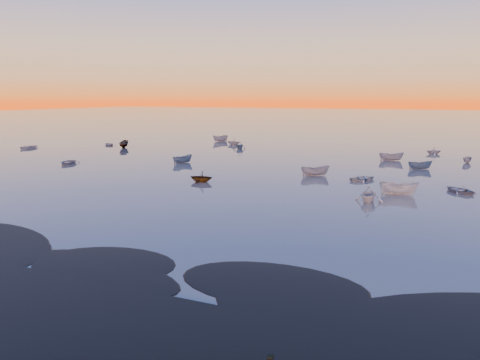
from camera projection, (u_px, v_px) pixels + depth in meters
The scene contains 6 objects.
ground at pixel (356, 139), 122.27m from camera, with size 600.00×600.00×0.00m, color #6E665C.
mud_lobes at pixel (87, 265), 31.32m from camera, with size 140.00×6.00×0.07m, color black, non-canonical shape.
moored_fleet at pixel (307, 162), 79.95m from camera, with size 124.00×58.00×1.20m, color silver, non-canonical shape.
boat_near_left at pixel (68, 164), 77.90m from camera, with size 4.19×1.75×1.05m, color gray.
boat_near_center at pixel (315, 176), 66.58m from camera, with size 4.11×1.74×1.42m, color gray.
boat_near_right at pixel (369, 201), 50.32m from camera, with size 3.76×1.69×1.32m, color silver.
Camera 1 is at (21.41, -24.14, 11.19)m, focal length 35.00 mm.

